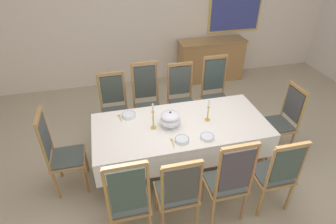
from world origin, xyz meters
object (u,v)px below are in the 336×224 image
Objects in this scene: bowl_far_left at (207,137)px; candlestick_west at (153,119)px; chair_head_east at (282,120)px; chair_north_a at (114,107)px; chair_north_b at (147,101)px; chair_head_west at (60,152)px; bowl_near_left at (182,140)px; spoon_primary at (172,141)px; soup_tureen at (170,119)px; chair_south_c at (228,180)px; bowl_near_right at (129,115)px; chair_south_d at (275,173)px; candlestick_east at (208,112)px; chair_north_c at (181,98)px; spoon_secondary at (119,116)px; dining_table at (181,129)px; sideboard at (211,60)px; chair_south_b at (178,192)px; chair_north_d at (215,92)px; chair_south_a at (129,200)px.

candlestick_west is at bearing 148.69° from bowl_far_left.
bowl_far_left is at bearing 105.43° from chair_head_east.
chair_north_a is 0.52m from chair_north_b.
chair_head_west is 1.51m from bowl_near_left.
spoon_primary is (1.34, -0.31, 0.17)m from chair_head_west.
chair_south_c is at bearing -65.40° from soup_tureen.
bowl_near_left is 0.87m from bowl_near_right.
chair_south_d reaches higher than candlestick_east.
chair_north_c is at bearing 95.53° from candlestick_east.
chair_north_b reaches higher than chair_head_west.
chair_head_east reaches higher than spoon_secondary.
chair_south_d is at bearing -46.58° from dining_table.
bowl_near_left is 0.98m from spoon_secondary.
chair_north_a is 2.52m from chair_head_east.
dining_table is 1.23m from chair_north_a.
chair_south_d reaches higher than bowl_near_left.
chair_south_c is 6.84× the size of bowl_near_left.
sideboard is at bearing 62.34° from bowl_near_left.
bowl_near_left is (0.21, 0.58, 0.21)m from chair_south_b.
chair_north_d is at bearing 52.98° from bowl_near_left.
chair_north_c reaches higher than candlestick_east.
chair_south_d is at bearing -26.33° from spoon_primary.
dining_table is 0.73m from bowl_near_right.
chair_south_b is 0.76× the size of sideboard.
spoon_primary is at bearing 45.03° from chair_south_a.
dining_table is at bearing 46.81° from chair_north_d.
dining_table is 0.97m from chair_south_b.
candlestick_east is at bearing 69.16° from bowl_far_left.
chair_north_b is 2.05m from chair_head_east.
bowl_far_left is at bearing -57.72° from dining_table.
candlestick_east is 1.85× the size of bowl_near_left.
spoon_secondary is at bearing 150.04° from soup_tureen.
chair_south_c is (1.09, 0.00, -0.00)m from chair_south_a.
chair_south_b is 6.47× the size of bowl_far_left.
bowl_far_left reaches higher than spoon_secondary.
dining_table is 7.02× the size of candlestick_east.
chair_head_east is (2.35, -0.92, -0.00)m from chair_north_a.
chair_south_c is at bearing -73.28° from dining_table.
chair_north_d is at bearing 179.97° from chair_north_b.
bowl_near_left is at bearing 52.98° from chair_north_d.
chair_north_b reaches higher than chair_north_c.
chair_south_c reaches higher than chair_head_east.
chair_south_d reaches higher than soup_tureen.
chair_south_c is at bearing 72.29° from chair_north_d.
chair_south_b is 1.00× the size of chair_head_east.
chair_south_d reaches higher than bowl_far_left.
chair_north_d reaches higher than chair_south_a.
chair_north_c reaches higher than bowl_near_right.
chair_south_b is 1.17m from candlestick_east.
candlestick_east is (-0.50, -0.92, 0.28)m from chair_north_d.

